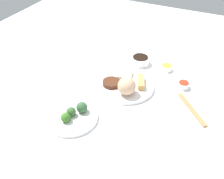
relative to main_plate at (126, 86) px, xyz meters
The scene contains 17 objects.
tabletop 0.04m from the main_plate, 122.14° to the right, with size 2.20×2.20×0.02m, color white.
main_plate is the anchor object (origin of this frame).
rice_scoop 0.08m from the main_plate, 153.82° to the right, with size 0.08×0.08×0.08m, color tan.
spring_roll 0.07m from the main_plate, 63.82° to the right, with size 0.10×0.03×0.03m, color #DC9E53.
crab_rangoon_wonton 0.07m from the main_plate, 26.18° to the left, with size 0.07×0.06×0.02m, color beige.
stir_fry_heap 0.07m from the main_plate, 116.18° to the left, with size 0.08×0.08×0.02m, color #4B2615.
broccoli_plate 0.31m from the main_plate, 158.40° to the left, with size 0.21×0.21×0.01m, color white.
broccoli_floret_0 0.31m from the main_plate, 157.70° to the left, with size 0.04×0.04×0.04m, color #386030.
broccoli_floret_1 0.34m from the main_plate, 159.85° to the left, with size 0.04×0.04×0.04m, color #377023.
broccoli_floret_2 0.26m from the main_plate, 160.05° to the left, with size 0.05×0.05×0.05m, color #325B33.
soy_sauce_bowl 0.22m from the main_plate, ahead, with size 0.10×0.10×0.04m, color white.
soy_sauce_bowl_liquid 0.22m from the main_plate, ahead, with size 0.08×0.08×0.00m, color black.
sauce_ramekin_sweet_and_sour 0.27m from the main_plate, 64.97° to the right, with size 0.05×0.05×0.03m, color white.
sauce_ramekin_sweet_and_sour_liquid 0.27m from the main_plate, 64.97° to the right, with size 0.04×0.04×0.00m, color red.
sauce_ramekin_hot_mustard 0.25m from the main_plate, 29.80° to the right, with size 0.05×0.05×0.03m, color white.
sauce_ramekin_hot_mustard_liquid 0.26m from the main_plate, 29.80° to the right, with size 0.04×0.04×0.00m, color yellow.
chopsticks_pair 0.31m from the main_plate, 94.81° to the right, with size 0.21×0.02×0.01m, color #AC784A.
Camera 1 is at (-0.93, -0.35, 0.78)m, focal length 43.73 mm.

